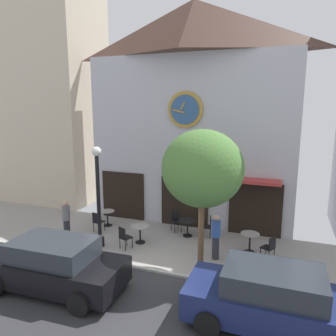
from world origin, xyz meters
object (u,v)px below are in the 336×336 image
(cafe_table_center_left, at_px, (250,239))
(pedestrian_grey, at_px, (66,220))
(cafe_table_near_door, at_px, (188,224))
(cafe_chair_facing_wall, at_px, (124,236))
(cafe_chair_left_end, at_px, (208,225))
(cafe_chair_mid_row, at_px, (98,221))
(parked_car_navy, at_px, (272,299))
(parked_car_black, at_px, (54,265))
(cafe_chair_under_awning, at_px, (270,246))
(cafe_table_near_curb, at_px, (140,231))
(cafe_table_center_right, at_px, (107,216))
(pedestrian_blue, at_px, (216,236))
(street_tree, at_px, (202,169))
(street_lamp, at_px, (98,197))
(cafe_chair_outer, at_px, (176,219))

(cafe_table_center_left, relative_size, pedestrian_grey, 0.45)
(cafe_table_near_door, xyz_separation_m, cafe_chair_facing_wall, (-1.93, -2.05, -0.01))
(cafe_chair_left_end, bearing_deg, pedestrian_grey, -157.46)
(cafe_table_near_door, xyz_separation_m, cafe_chair_mid_row, (-3.84, -0.92, -0.01))
(parked_car_navy, bearing_deg, parked_car_black, -175.94)
(cafe_chair_under_awning, bearing_deg, cafe_chair_facing_wall, -169.72)
(cafe_table_near_door, distance_m, pedestrian_grey, 5.04)
(parked_car_black, bearing_deg, cafe_table_near_curb, 75.23)
(cafe_chair_left_end, bearing_deg, cafe_table_center_left, -26.26)
(cafe_table_center_right, distance_m, cafe_table_near_curb, 2.52)
(pedestrian_grey, bearing_deg, cafe_chair_left_end, 22.54)
(parked_car_navy, bearing_deg, cafe_table_near_curb, 146.57)
(cafe_table_near_door, bearing_deg, cafe_table_center_right, -178.61)
(cafe_chair_facing_wall, bearing_deg, parked_car_black, -102.65)
(cafe_table_center_left, xyz_separation_m, pedestrian_grey, (-7.24, -1.37, 0.33))
(pedestrian_blue, xyz_separation_m, parked_car_navy, (2.07, -3.12, -0.10))
(cafe_table_center_right, height_order, cafe_table_near_curb, cafe_table_near_curb)
(cafe_table_near_curb, height_order, cafe_chair_mid_row, cafe_chair_mid_row)
(street_tree, distance_m, cafe_chair_left_end, 4.04)
(cafe_chair_mid_row, xyz_separation_m, pedestrian_grey, (-0.76, -1.13, 0.33))
(cafe_table_near_curb, xyz_separation_m, cafe_chair_left_end, (2.46, 1.51, 0.01))
(cafe_chair_mid_row, relative_size, pedestrian_blue, 0.54)
(street_tree, xyz_separation_m, cafe_chair_under_awning, (2.17, 1.44, -2.94))
(cafe_table_near_curb, height_order, cafe_chair_facing_wall, cafe_chair_facing_wall)
(street_tree, height_order, cafe_table_center_left, street_tree)
(street_tree, bearing_deg, pedestrian_blue, 70.01)
(cafe_table_center_left, relative_size, cafe_chair_under_awning, 0.84)
(cafe_table_near_door, distance_m, parked_car_navy, 5.97)
(cafe_table_center_left, xyz_separation_m, parked_car_navy, (0.96, -4.07, 0.23))
(cafe_table_center_left, xyz_separation_m, cafe_chair_left_end, (-1.81, 0.89, -0.01))
(cafe_table_near_curb, relative_size, cafe_chair_facing_wall, 0.81)
(cafe_chair_under_awning, bearing_deg, pedestrian_blue, -163.62)
(street_lamp, xyz_separation_m, cafe_table_near_curb, (1.34, 0.84, -1.50))
(cafe_chair_mid_row, distance_m, cafe_chair_under_awning, 7.23)
(street_tree, bearing_deg, cafe_chair_left_end, 97.70)
(cafe_chair_outer, height_order, parked_car_navy, parked_car_navy)
(cafe_table_near_door, height_order, parked_car_black, parked_car_black)
(cafe_chair_under_awning, bearing_deg, street_tree, -146.42)
(cafe_table_near_curb, xyz_separation_m, cafe_chair_under_awning, (5.00, 0.21, 0.01))
(cafe_table_near_curb, xyz_separation_m, pedestrian_blue, (3.15, -0.33, 0.34))
(pedestrian_grey, xyz_separation_m, parked_car_navy, (8.21, -2.70, -0.10))
(cafe_table_center_right, bearing_deg, parked_car_navy, -32.02)
(street_lamp, distance_m, cafe_table_near_door, 3.94)
(cafe_table_center_left, distance_m, cafe_chair_facing_wall, 4.79)
(cafe_chair_facing_wall, height_order, parked_car_black, parked_car_black)
(cafe_chair_mid_row, xyz_separation_m, parked_car_navy, (7.45, -3.83, 0.23))
(cafe_chair_under_awning, bearing_deg, cafe_table_near_curb, -177.59)
(street_tree, distance_m, parked_car_navy, 4.25)
(cafe_table_near_curb, height_order, cafe_chair_under_awning, cafe_chair_under_awning)
(street_lamp, bearing_deg, pedestrian_blue, 6.44)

